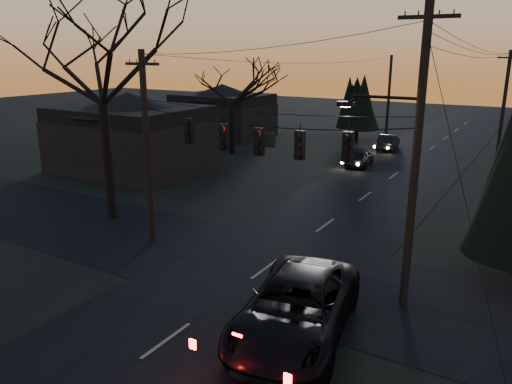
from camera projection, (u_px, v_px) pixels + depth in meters
The scene contains 15 objects.
main_road at pixel (353, 205), 28.24m from camera, with size 8.00×120.00×0.02m, color black.
cross_road at pixel (265, 269), 19.99m from camera, with size 60.00×7.00×0.02m, color black.
utility_pole_right at pixel (403, 303), 17.27m from camera, with size 5.00×0.30×10.00m, color black, non-canonical shape.
utility_pole_left at pixel (153, 241), 22.96m from camera, with size 1.80×0.30×8.50m, color black, non-canonical shape.
utility_pole_far_r at pixel (497, 159), 40.36m from camera, with size 1.80×0.30×8.50m, color black, non-canonical shape.
utility_pole_far_l at pixel (386, 133), 52.65m from camera, with size 0.30×0.30×8.00m, color black, non-canonical shape.
span_signal_assembly at pixel (261, 140), 18.69m from camera, with size 11.50×0.44×1.63m.
bare_tree_left at pixel (99, 55), 23.89m from camera, with size 9.83×9.83×11.75m.
bare_tree_dist at pixel (231, 84), 40.72m from camera, with size 6.35×6.35×8.34m.
evergreen_dist at pixel (358, 105), 47.80m from camera, with size 3.80×3.80×5.68m.
house_left_near at pixel (130, 132), 35.89m from camera, with size 10.00×8.00×5.60m.
house_left_far at pixel (223, 110), 50.62m from camera, with size 9.00×7.00×5.20m.
suv_near at pixel (296, 308), 15.11m from camera, with size 3.02×6.54×1.82m, color black.
sedan_oncoming_a at pixel (359, 157), 37.74m from camera, with size 1.62×4.02×1.37m, color black.
sedan_oncoming_b at pixel (388, 142), 43.83m from camera, with size 1.41×4.05×1.33m, color black.
Camera 1 is at (9.13, -5.96, 8.44)m, focal length 35.00 mm.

